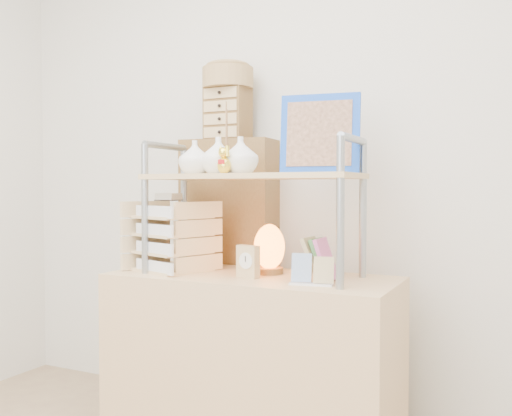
{
  "coord_description": "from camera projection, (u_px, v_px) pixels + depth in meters",
  "views": [
    {
      "loc": [
        1.05,
        -0.91,
        1.11
      ],
      "look_at": [
        0.02,
        1.2,
        1.03
      ],
      "focal_mm": 40.0,
      "sensor_mm": 36.0,
      "label": 1
    }
  ],
  "objects": [
    {
      "name": "cabinet",
      "position": [
        230.0,
        276.0,
        2.84
      ],
      "size": [
        0.47,
        0.28,
        1.35
      ],
      "primitive_type": "cube",
      "rotation": [
        0.0,
        0.0,
        0.1
      ],
      "color": "brown",
      "rests_on": "ground"
    },
    {
      "name": "postcard_stand",
      "position": [
        312.0,
        276.0,
        2.13
      ],
      "size": [
        0.17,
        0.07,
        0.12
      ],
      "color": "white",
      "rests_on": "desk"
    },
    {
      "name": "hutch",
      "position": [
        246.0,
        168.0,
        2.38
      ],
      "size": [
        0.9,
        0.34,
        0.75
      ],
      "color": "gray",
      "rests_on": "desk"
    },
    {
      "name": "desk_clock",
      "position": [
        248.0,
        262.0,
        2.3
      ],
      "size": [
        0.1,
        0.06,
        0.13
      ],
      "color": "tan",
      "rests_on": "desk"
    },
    {
      "name": "salt_lamp",
      "position": [
        269.0,
        248.0,
        2.41
      ],
      "size": [
        0.14,
        0.13,
        0.21
      ],
      "color": "brown",
      "rests_on": "desk"
    },
    {
      "name": "letter_tray",
      "position": [
        170.0,
        240.0,
        2.49
      ],
      "size": [
        0.35,
        0.34,
        0.34
      ],
      "color": "tan",
      "rests_on": "desk"
    },
    {
      "name": "woven_basket",
      "position": [
        228.0,
        78.0,
        2.79
      ],
      "size": [
        0.25,
        0.25,
        0.1
      ],
      "primitive_type": "cylinder",
      "color": "olive",
      "rests_on": "drawer_chest"
    },
    {
      "name": "drawer_chest",
      "position": [
        228.0,
        114.0,
        2.79
      ],
      "size": [
        0.2,
        0.16,
        0.25
      ],
      "color": "brown",
      "rests_on": "cabinet"
    },
    {
      "name": "desk",
      "position": [
        252.0,
        364.0,
        2.38
      ],
      "size": [
        1.2,
        0.5,
        0.75
      ],
      "primitive_type": "cube",
      "color": "tan",
      "rests_on": "ground"
    }
  ]
}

